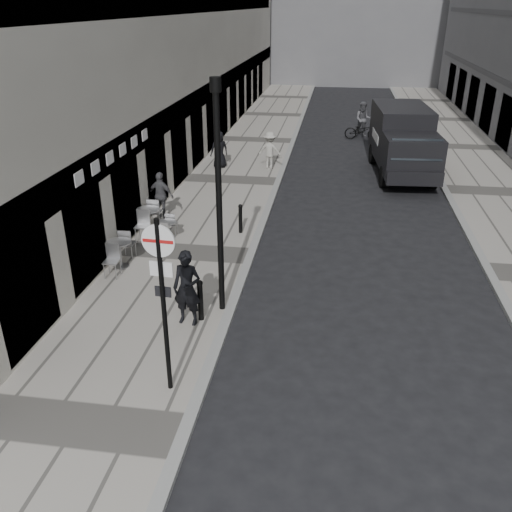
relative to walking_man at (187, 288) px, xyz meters
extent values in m
cube|color=#9B958C|center=(-1.14, 11.61, -0.99)|extent=(4.00, 60.00, 0.12)
cube|color=#9B958C|center=(9.86, 11.61, -0.99)|extent=(4.00, 60.00, 0.12)
imported|color=black|center=(0.00, 0.00, 0.00)|extent=(0.72, 0.52, 1.87)
cylinder|color=black|center=(0.26, -2.43, 0.88)|extent=(0.09, 0.09, 3.63)
cylinder|color=white|center=(0.26, -2.43, 2.28)|extent=(0.62, 0.08, 0.62)
cube|color=#B21414|center=(0.26, -2.45, 2.28)|extent=(0.57, 0.06, 0.06)
cube|color=white|center=(0.26, -2.40, 1.71)|extent=(0.44, 0.06, 0.29)
cylinder|color=black|center=(0.66, 0.77, 1.77)|extent=(0.14, 0.14, 5.40)
cylinder|color=black|center=(0.66, 0.77, 4.51)|extent=(0.25, 0.25, 0.32)
cylinder|color=black|center=(0.26, 0.18, -0.44)|extent=(0.13, 0.13, 1.00)
cylinder|color=black|center=(0.26, 5.74, -0.47)|extent=(0.12, 0.12, 0.93)
cylinder|color=black|center=(5.34, 11.80, -0.60)|extent=(0.38, 0.93, 0.91)
cylinder|color=black|center=(7.34, 11.94, -0.60)|extent=(0.38, 0.93, 0.91)
cylinder|color=black|center=(5.07, 15.66, -0.60)|extent=(0.38, 0.93, 0.91)
cylinder|color=black|center=(7.07, 15.80, -0.60)|extent=(0.38, 0.93, 0.91)
cube|color=black|center=(6.13, 14.82, 0.71)|extent=(2.56, 4.25, 2.27)
cube|color=black|center=(6.35, 11.76, 0.37)|extent=(2.41, 2.20, 1.59)
cube|color=#1E2328|center=(6.41, 10.91, 0.82)|extent=(2.01, 0.54, 0.84)
imported|color=black|center=(4.68, 20.62, -0.54)|extent=(1.99, 0.79, 1.03)
imported|color=#535358|center=(4.68, 20.62, 0.09)|extent=(0.98, 0.78, 1.94)
imported|color=#4C4C50|center=(-2.74, 6.67, -0.09)|extent=(1.06, 0.65, 1.68)
imported|color=#AAA79C|center=(0.26, 13.58, -0.09)|extent=(1.18, 0.79, 1.70)
imported|color=black|center=(-2.07, 13.38, -0.09)|extent=(0.99, 0.89, 1.69)
cylinder|color=silver|center=(-1.94, 4.65, -0.92)|extent=(0.39, 0.39, 0.03)
cylinder|color=silver|center=(-1.94, 4.65, -0.60)|extent=(0.05, 0.05, 0.66)
cylinder|color=silver|center=(-1.94, 4.65, -0.27)|extent=(0.62, 0.62, 0.03)
cylinder|color=#A6A5A8|center=(-2.74, 2.65, -0.92)|extent=(0.46, 0.46, 0.03)
cylinder|color=#A6A5A8|center=(-2.74, 2.65, -0.54)|extent=(0.06, 0.06, 0.78)
cylinder|color=#A6A5A8|center=(-2.74, 2.65, -0.15)|extent=(0.73, 0.73, 0.03)
cylinder|color=silver|center=(-2.74, 5.25, -0.92)|extent=(0.49, 0.49, 0.03)
cylinder|color=silver|center=(-2.74, 5.25, -0.51)|extent=(0.07, 0.07, 0.82)
cylinder|color=silver|center=(-2.74, 5.25, -0.10)|extent=(0.78, 0.78, 0.03)
camera|label=1|loc=(3.25, -10.81, 6.09)|focal=38.00mm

